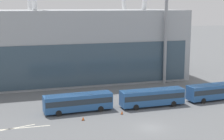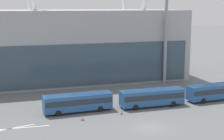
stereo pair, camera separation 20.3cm
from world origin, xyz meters
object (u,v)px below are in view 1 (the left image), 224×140
at_px(shuttle_bus_2, 216,91).
at_px(floodlight_mast, 167,0).
at_px(airliner_at_gate_far, 118,47).
at_px(shuttle_bus_1, 152,96).
at_px(traffic_cone_1, 83,118).
at_px(traffic_cone_0, 122,112).
at_px(shuttle_bus_0, 78,101).

bearing_deg(shuttle_bus_2, floodlight_mast, 97.24).
xyz_separation_m(airliner_at_gate_far, shuttle_bus_1, (-9.14, -46.40, -3.06)).
bearing_deg(floodlight_mast, shuttle_bus_1, -122.25).
distance_m(airliner_at_gate_far, traffic_cone_1, 55.16).
height_order(shuttle_bus_1, traffic_cone_1, shuttle_bus_1).
distance_m(floodlight_mast, traffic_cone_1, 36.04).
xyz_separation_m(shuttle_bus_2, traffic_cone_0, (-19.74, -3.07, -1.45)).
distance_m(shuttle_bus_1, traffic_cone_1, 13.94).
bearing_deg(floodlight_mast, shuttle_bus_2, -79.48).
distance_m(shuttle_bus_0, shuttle_bus_2, 26.34).
distance_m(shuttle_bus_0, traffic_cone_0, 7.59).
bearing_deg(shuttle_bus_0, shuttle_bus_2, -3.02).
bearing_deg(airliner_at_gate_far, shuttle_bus_2, -9.16).
height_order(airliner_at_gate_far, shuttle_bus_1, airliner_at_gate_far).
bearing_deg(traffic_cone_0, shuttle_bus_0, 152.14).
bearing_deg(traffic_cone_0, shuttle_bus_1, 22.52).
relative_size(shuttle_bus_1, traffic_cone_0, 16.28).
xyz_separation_m(airliner_at_gate_far, shuttle_bus_2, (4.03, -46.06, -3.06)).
xyz_separation_m(shuttle_bus_1, shuttle_bus_2, (13.17, 0.34, 0.00)).
relative_size(floodlight_mast, traffic_cone_1, 47.45).
xyz_separation_m(airliner_at_gate_far, floodlight_mast, (1.09, -30.20, 14.02)).
relative_size(airliner_at_gate_far, floodlight_mast, 1.19).
relative_size(shuttle_bus_0, traffic_cone_1, 18.53).
height_order(shuttle_bus_1, traffic_cone_0, shuttle_bus_1).
height_order(shuttle_bus_1, shuttle_bus_2, same).
bearing_deg(shuttle_bus_0, airliner_at_gate_far, 61.84).
bearing_deg(floodlight_mast, traffic_cone_1, -139.71).
distance_m(traffic_cone_0, traffic_cone_1, 6.84).
xyz_separation_m(shuttle_bus_0, shuttle_bus_1, (13.17, -0.76, 0.00)).
relative_size(shuttle_bus_2, traffic_cone_1, 18.60).
distance_m(airliner_at_gate_far, traffic_cone_0, 51.78).
distance_m(shuttle_bus_1, shuttle_bus_2, 13.17).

